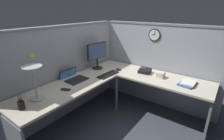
% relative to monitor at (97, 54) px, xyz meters
% --- Properties ---
extents(ground_plane, '(6.80, 6.80, 0.00)m').
position_rel_monitor_xyz_m(ground_plane, '(-0.19, -0.64, -1.02)').
color(ground_plane, '#383D47').
extents(cubicle_wall_back, '(2.57, 0.12, 1.58)m').
position_rel_monitor_xyz_m(cubicle_wall_back, '(-0.56, 0.23, -0.23)').
color(cubicle_wall_back, '#999EA8').
rests_on(cubicle_wall_back, ground).
extents(cubicle_wall_right, '(0.12, 2.37, 1.58)m').
position_rel_monitor_xyz_m(cubicle_wall_right, '(0.68, -0.90, -0.23)').
color(cubicle_wall_right, '#999EA8').
rests_on(cubicle_wall_right, ground).
extents(desk, '(2.35, 2.15, 0.73)m').
position_rel_monitor_xyz_m(desk, '(-0.34, -0.69, -0.39)').
color(desk, beige).
rests_on(desk, ground).
extents(monitor, '(0.46, 0.20, 0.50)m').
position_rel_monitor_xyz_m(monitor, '(0.00, 0.00, 0.00)').
color(monitor, '#232326').
rests_on(monitor, desk).
extents(laptop, '(0.35, 0.39, 0.22)m').
position_rel_monitor_xyz_m(laptop, '(-0.63, -0.01, -0.27)').
color(laptop, '#232326').
rests_on(laptop, desk).
extents(keyboard, '(0.44, 0.16, 0.02)m').
position_rel_monitor_xyz_m(keyboard, '(-0.15, -0.38, -0.28)').
color(keyboard, black).
rests_on(keyboard, desk).
extents(computer_mouse, '(0.06, 0.10, 0.03)m').
position_rel_monitor_xyz_m(computer_mouse, '(0.16, -0.39, -0.28)').
color(computer_mouse, black).
rests_on(computer_mouse, desk).
extents(desk_lamp_dome, '(0.24, 0.24, 0.44)m').
position_rel_monitor_xyz_m(desk_lamp_dome, '(-1.34, -0.14, 0.07)').
color(desk_lamp_dome, '#B7BABF').
rests_on(desk_lamp_dome, desk).
extents(pen_cup, '(0.08, 0.08, 0.18)m').
position_rel_monitor_xyz_m(pen_cup, '(-1.57, -0.21, -0.24)').
color(pen_cup, black).
rests_on(pen_cup, desk).
extents(cell_phone, '(0.12, 0.16, 0.01)m').
position_rel_monitor_xyz_m(cell_phone, '(-0.96, -0.23, -0.29)').
color(cell_phone, black).
rests_on(cell_phone, desk).
extents(office_phone, '(0.21, 0.22, 0.11)m').
position_rel_monitor_xyz_m(office_phone, '(0.33, -0.85, -0.26)').
color(office_phone, black).
rests_on(office_phone, desk).
extents(book_stack, '(0.31, 0.25, 0.04)m').
position_rel_monitor_xyz_m(book_stack, '(0.26, -1.60, -0.27)').
color(book_stack, '#335999').
rests_on(book_stack, desk).
extents(tissue_box, '(0.12, 0.12, 0.09)m').
position_rel_monitor_xyz_m(tissue_box, '(0.28, -1.16, -0.25)').
color(tissue_box, beige).
rests_on(tissue_box, desk).
extents(wall_clock, '(0.04, 0.22, 0.22)m').
position_rel_monitor_xyz_m(wall_clock, '(0.62, -0.85, 0.35)').
color(wall_clock, black).
extents(pinned_note_leftmost, '(0.07, 0.00, 0.06)m').
position_rel_monitor_xyz_m(pinned_note_leftmost, '(-1.14, 0.18, 0.19)').
color(pinned_note_leftmost, '#EAD84C').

